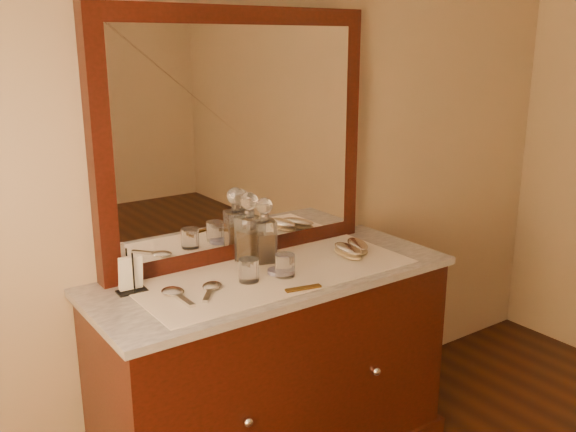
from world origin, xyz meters
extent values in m
plane|color=tan|center=(0.00, 2.25, 1.40)|extent=(4.50, 4.50, 0.00)
cube|color=black|center=(0.00, 1.96, 0.41)|extent=(1.40, 0.55, 0.82)
sphere|color=silver|center=(-0.30, 1.67, 0.45)|extent=(0.04, 0.04, 0.04)
sphere|color=silver|center=(0.30, 1.67, 0.45)|extent=(0.04, 0.04, 0.04)
cube|color=silver|center=(0.00, 1.96, 0.83)|extent=(1.44, 0.59, 0.03)
cube|color=black|center=(0.00, 2.20, 1.35)|extent=(1.20, 0.08, 1.00)
cube|color=white|center=(0.00, 2.17, 1.35)|extent=(1.06, 0.01, 0.86)
cube|color=white|center=(0.00, 1.94, 0.85)|extent=(1.10, 0.45, 0.00)
cylinder|color=white|center=(0.00, 1.93, 0.86)|extent=(0.10, 0.10, 0.01)
cube|color=brown|center=(-0.02, 1.74, 0.86)|extent=(0.14, 0.05, 0.01)
cube|color=black|center=(-0.53, 2.08, 0.85)|extent=(0.11, 0.07, 0.01)
cylinder|color=black|center=(-0.53, 2.05, 0.93)|extent=(0.01, 0.01, 0.16)
cylinder|color=black|center=(-0.53, 2.11, 0.93)|extent=(0.01, 0.01, 0.16)
cube|color=white|center=(-0.53, 2.08, 0.92)|extent=(0.08, 0.04, 0.13)
cube|color=brown|center=(-0.01, 2.11, 0.92)|extent=(0.09, 0.09, 0.13)
cube|color=white|center=(-0.01, 2.11, 0.95)|extent=(0.11, 0.11, 0.19)
cylinder|color=white|center=(-0.01, 2.11, 1.06)|extent=(0.05, 0.05, 0.03)
sphere|color=white|center=(-0.01, 2.11, 1.11)|extent=(0.09, 0.09, 0.07)
cube|color=brown|center=(0.04, 2.07, 0.91)|extent=(0.08, 0.08, 0.12)
cube|color=white|center=(0.04, 2.07, 0.94)|extent=(0.10, 0.10, 0.17)
cylinder|color=white|center=(0.04, 2.07, 1.04)|extent=(0.04, 0.04, 0.03)
sphere|color=white|center=(0.04, 2.07, 1.09)|extent=(0.08, 0.08, 0.07)
ellipsoid|color=tan|center=(0.35, 1.92, 0.87)|extent=(0.10, 0.18, 0.03)
ellipsoid|color=silver|center=(0.35, 1.92, 0.89)|extent=(0.10, 0.18, 0.03)
ellipsoid|color=tan|center=(0.43, 1.95, 0.87)|extent=(0.13, 0.18, 0.03)
ellipsoid|color=silver|center=(0.43, 1.95, 0.89)|extent=(0.13, 0.18, 0.03)
ellipsoid|color=silver|center=(-0.42, 1.97, 0.86)|extent=(0.08, 0.10, 0.02)
cube|color=silver|center=(-0.42, 1.88, 0.86)|extent=(0.02, 0.13, 0.01)
ellipsoid|color=silver|center=(-0.28, 1.94, 0.86)|extent=(0.11, 0.11, 0.02)
cube|color=silver|center=(-0.33, 1.88, 0.86)|extent=(0.09, 0.10, 0.01)
cylinder|color=white|center=(-0.13, 1.92, 0.90)|extent=(0.08, 0.08, 0.09)
cylinder|color=white|center=(0.01, 1.89, 0.90)|extent=(0.08, 0.08, 0.09)
camera|label=1|loc=(-1.28, 0.04, 1.72)|focal=39.20mm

